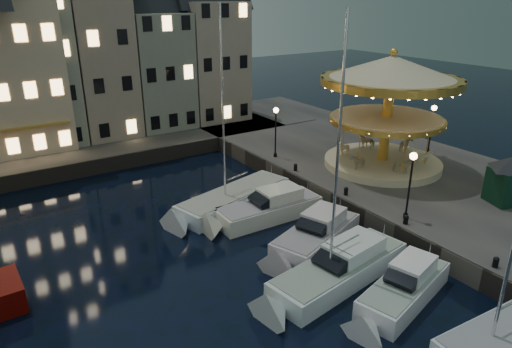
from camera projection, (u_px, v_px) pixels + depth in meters
ground at (325, 283)px, 23.53m from camera, size 160.00×160.00×0.00m
quay_east at (411, 179)px, 35.13m from camera, size 16.00×56.00×1.30m
quay_north at (50, 153)px, 40.97m from camera, size 44.00×12.00×1.30m
quaywall_e at (333, 203)px, 31.03m from camera, size 0.15×44.00×1.30m
quaywall_n at (91, 168)px, 37.33m from camera, size 48.00×0.15×1.30m
streetlamp_b at (411, 176)px, 26.53m from camera, size 0.44×0.44×4.17m
streetlamp_c at (276, 125)px, 37.03m from camera, size 0.44×0.44×4.17m
streetlamp_d at (432, 123)px, 37.76m from camera, size 0.44×0.44×4.17m
bollard_a at (496, 262)px, 22.44m from camera, size 0.30×0.30×0.57m
bollard_b at (406, 219)px, 26.72m from camera, size 0.30×0.30×0.57m
bollard_c at (346, 191)px, 30.60m from camera, size 0.30×0.30×0.57m
bollard_d at (295, 167)px, 34.88m from camera, size 0.30×0.30×0.57m
townhouse_nc at (30, 58)px, 39.57m from camera, size 6.82×8.00×14.80m
townhouse_nd at (97, 48)px, 42.33m from camera, size 5.50×8.00×15.80m
townhouse_ne at (154, 60)px, 45.67m from camera, size 6.16×8.00×12.80m
townhouse_nf at (207, 52)px, 48.59m from camera, size 6.82×8.00×13.80m
motorboat_a at (490, 348)px, 18.42m from camera, size 6.82×2.63×11.30m
motorboat_b at (400, 293)px, 21.65m from camera, size 7.18×3.61×2.15m
motorboat_c at (335, 272)px, 23.24m from camera, size 9.55×3.72×12.63m
motorboat_d at (313, 238)px, 26.57m from camera, size 7.53×4.75×2.15m
motorboat_e at (264, 210)px, 29.99m from camera, size 8.27×2.56×2.15m
motorboat_f at (229, 201)px, 31.57m from camera, size 9.99×4.96×13.30m
carousel at (390, 91)px, 33.80m from camera, size 10.30×10.30×9.02m
ticket_kiosk at (509, 172)px, 28.86m from camera, size 3.02×3.02×3.53m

